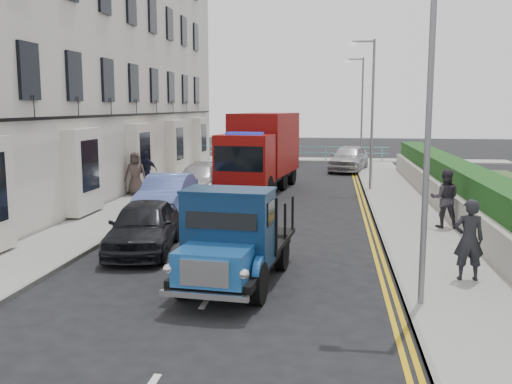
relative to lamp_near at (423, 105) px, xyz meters
name	(u,v)px	position (x,y,z in m)	size (l,w,h in m)	color
ground	(225,272)	(-4.18, 2.00, -4.00)	(120.00, 120.00, 0.00)	black
pavement_west	(142,203)	(-9.38, 11.00, -3.94)	(2.40, 38.00, 0.12)	gray
pavement_east	(405,209)	(1.12, 11.00, -3.94)	(2.60, 38.00, 0.12)	gray
promenade	(298,160)	(-4.18, 31.00, -3.94)	(30.00, 2.50, 0.12)	gray
sea_plane	(313,138)	(-4.18, 62.00, -4.00)	(120.00, 120.00, 0.00)	#4F646B
terrace_west	(78,37)	(-13.65, 15.00, 3.17)	(6.31, 30.20, 14.25)	silver
garden_east	(457,188)	(3.03, 11.00, -3.10)	(1.45, 28.00, 1.75)	#B2AD9E
seafront_railing	(298,153)	(-4.18, 30.20, -3.42)	(13.00, 0.08, 1.11)	#59B2A5
lamp_near	(423,105)	(0.00, 0.00, 0.00)	(1.23, 0.18, 7.00)	slate
lamp_mid	(370,106)	(0.00, 16.00, 0.00)	(1.23, 0.18, 7.00)	slate
lamp_far	(360,106)	(0.00, 26.00, 0.00)	(1.23, 0.18, 7.00)	slate
bedford_lorry	(230,244)	(-3.81, 0.68, -2.98)	(2.25, 4.81, 2.21)	black
red_lorry	(261,150)	(-5.03, 15.63, -2.06)	(3.23, 7.19, 3.64)	black
parked_car_front	(144,226)	(-6.78, 3.65, -3.29)	(1.67, 4.15, 1.42)	black
parked_car_mid	(167,194)	(-7.78, 9.28, -3.28)	(1.52, 4.37, 1.44)	#647CD8
parked_car_rear	(199,180)	(-7.67, 14.00, -3.33)	(1.86, 4.58, 1.33)	silver
seafront_car_left	(273,155)	(-5.77, 27.96, -3.34)	(2.17, 4.70, 1.31)	black
seafront_car_right	(349,158)	(-0.68, 24.31, -3.18)	(1.92, 4.78, 1.63)	#AFAEB3
pedestrian_east_near	(469,240)	(1.38, 1.72, -2.96)	(0.67, 0.44, 1.84)	black
pedestrian_east_far	(445,198)	(1.92, 7.45, -2.94)	(0.91, 0.71, 1.88)	#322C36
pedestrian_west_near	(145,171)	(-10.18, 13.94, -2.95)	(1.08, 0.45, 1.85)	#1B1B31
pedestrian_west_far	(135,174)	(-10.18, 12.61, -2.93)	(0.92, 0.60, 1.89)	#433530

